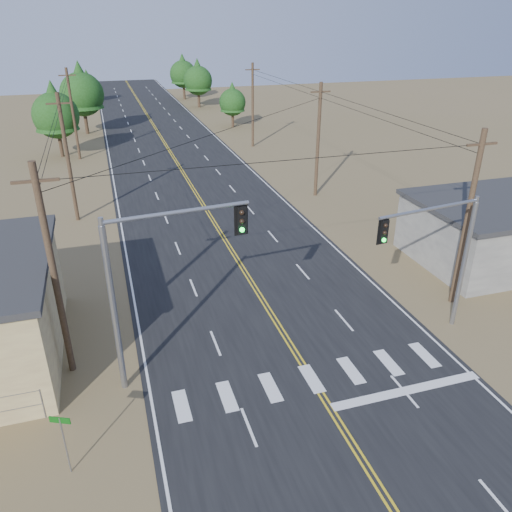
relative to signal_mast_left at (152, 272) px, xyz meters
name	(u,v)px	position (x,y,z in m)	size (l,w,h in m)	color
road	(209,214)	(6.51, 19.84, -5.46)	(15.00, 200.00, 0.02)	black
utility_pole_left_near	(54,273)	(-3.99, 1.84, -0.35)	(1.80, 0.30, 10.00)	#4C3826
utility_pole_left_mid	(68,158)	(-3.99, 21.84, -0.35)	(1.80, 0.30, 10.00)	#4C3826
utility_pole_left_far	(73,114)	(-3.99, 41.84, -0.35)	(1.80, 0.30, 10.00)	#4C3826
utility_pole_right_near	(467,220)	(17.01, 1.84, -0.35)	(1.80, 0.30, 10.00)	#4C3826
utility_pole_right_mid	(318,140)	(17.01, 21.84, -0.35)	(1.80, 0.30, 10.00)	#4C3826
utility_pole_right_far	(253,105)	(17.01, 41.84, -0.35)	(1.80, 0.30, 10.00)	#4C3826
signal_mast_left	(152,272)	(0.00, 0.00, 0.00)	(6.16, 0.86, 8.15)	gray
signal_mast_right	(443,247)	(13.91, -0.39, -0.57)	(5.85, 1.14, 7.26)	gray
street_sign	(63,436)	(-3.92, -4.32, -3.72)	(0.72, 0.35, 2.61)	gray
tree_left_near	(55,111)	(-5.96, 43.59, -0.18)	(5.18, 5.18, 8.64)	#3F2D1E
tree_left_mid	(81,90)	(-3.08, 55.92, 0.47)	(5.82, 5.82, 9.71)	#3F2D1E
tree_left_far	(87,82)	(-2.49, 85.50, -1.83)	(3.57, 3.57, 5.95)	#3F2D1E
tree_right_near	(232,100)	(17.73, 54.50, -1.53)	(3.87, 3.87, 6.45)	#3F2D1E
tree_right_mid	(198,77)	(16.39, 73.35, -0.35)	(5.02, 5.02, 8.37)	#3F2D1E
tree_right_far	(183,71)	(15.51, 83.76, -0.25)	(5.12, 5.12, 8.54)	#3F2D1E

